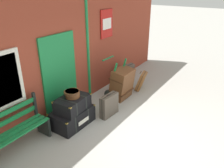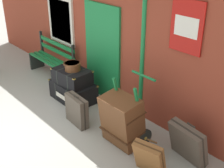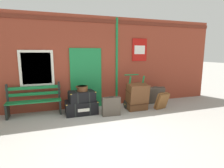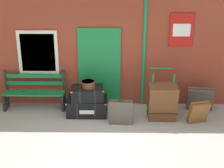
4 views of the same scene
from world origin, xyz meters
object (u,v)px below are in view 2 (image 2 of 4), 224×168
object	(u,v)px
suitcase_charcoal	(77,110)
suitcase_slate	(149,158)
steamer_trunk_base	(73,91)
porters_trolley	(129,126)
steamer_trunk_middle	(72,76)
round_hatbox	(72,66)
platform_bench	(53,60)
large_brown_trunk	(122,120)
suitcase_umber	(188,143)

from	to	relation	value
suitcase_charcoal	suitcase_slate	distance (m)	1.86
steamer_trunk_base	porters_trolley	bearing A→B (deg)	-2.61
steamer_trunk_middle	suitcase_charcoal	distance (m)	1.00
steamer_trunk_middle	round_hatbox	bearing A→B (deg)	12.19
platform_bench	steamer_trunk_middle	size ratio (longest dim) A/B	1.88
porters_trolley	suitcase_charcoal	bearing A→B (deg)	-157.76
steamer_trunk_base	porters_trolley	world-z (taller)	porters_trolley
steamer_trunk_base	round_hatbox	bearing A→B (deg)	-17.97
large_brown_trunk	suitcase_umber	distance (m)	1.15
large_brown_trunk	suitcase_umber	world-z (taller)	large_brown_trunk
porters_trolley	suitcase_charcoal	world-z (taller)	porters_trolley
platform_bench	suitcase_charcoal	size ratio (longest dim) A/B	2.56
steamer_trunk_base	suitcase_charcoal	size ratio (longest dim) A/B	1.63
platform_bench	steamer_trunk_base	size ratio (longest dim) A/B	1.58
large_brown_trunk	porters_trolley	bearing A→B (deg)	90.00
porters_trolley	suitcase_charcoal	size ratio (longest dim) A/B	1.89
steamer_trunk_base	round_hatbox	size ratio (longest dim) A/B	2.68
large_brown_trunk	suitcase_umber	bearing A→B (deg)	25.23
steamer_trunk_base	suitcase_charcoal	distance (m)	0.99
steamer_trunk_base	suitcase_slate	bearing A→B (deg)	-10.00
platform_bench	round_hatbox	world-z (taller)	platform_bench
suitcase_slate	platform_bench	bearing A→B (deg)	168.73
large_brown_trunk	steamer_trunk_middle	bearing A→B (deg)	172.53
platform_bench	steamer_trunk_base	distance (m)	1.46
round_hatbox	large_brown_trunk	size ratio (longest dim) A/B	0.41
steamer_trunk_base	suitcase_charcoal	xyz separation A→B (m)	(0.85, -0.50, 0.08)
steamer_trunk_base	large_brown_trunk	bearing A→B (deg)	-8.01
platform_bench	porters_trolley	world-z (taller)	porters_trolley
steamer_trunk_base	suitcase_slate	size ratio (longest dim) A/B	1.69
platform_bench	suitcase_charcoal	world-z (taller)	platform_bench
suitcase_charcoal	round_hatbox	bearing A→B (deg)	148.76
steamer_trunk_middle	suitcase_slate	size ratio (longest dim) A/B	1.41
platform_bench	large_brown_trunk	world-z (taller)	platform_bench
platform_bench	suitcase_slate	distance (m)	4.20
steamer_trunk_middle	round_hatbox	distance (m)	0.26
round_hatbox	steamer_trunk_middle	bearing A→B (deg)	-167.81
round_hatbox	porters_trolley	bearing A→B (deg)	-2.20
platform_bench	steamer_trunk_base	world-z (taller)	platform_bench
steamer_trunk_middle	suitcase_umber	distance (m)	2.90
steamer_trunk_base	steamer_trunk_middle	size ratio (longest dim) A/B	1.20
porters_trolley	platform_bench	bearing A→B (deg)	172.56
suitcase_umber	suitcase_charcoal	world-z (taller)	suitcase_umber
steamer_trunk_middle	large_brown_trunk	distance (m)	1.87
round_hatbox	large_brown_trunk	xyz separation A→B (m)	(1.82, -0.25, -0.37)
suitcase_charcoal	suitcase_slate	bearing A→B (deg)	0.75
steamer_trunk_base	large_brown_trunk	size ratio (longest dim) A/B	1.09
suitcase_umber	platform_bench	bearing A→B (deg)	178.40
steamer_trunk_base	suitcase_charcoal	bearing A→B (deg)	-30.59
steamer_trunk_base	round_hatbox	world-z (taller)	round_hatbox
round_hatbox	suitcase_umber	bearing A→B (deg)	4.76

